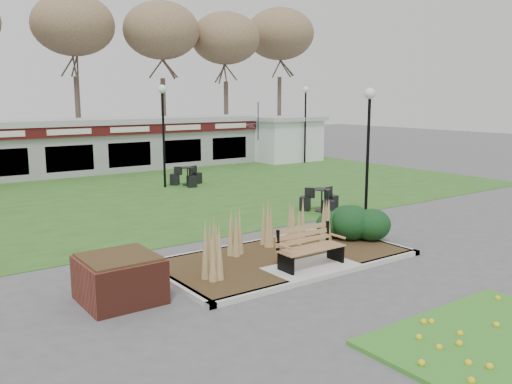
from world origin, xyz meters
TOP-DOWN VIEW (x-y plane):
  - ground at (0.00, 0.00)m, footprint 100.00×100.00m
  - lawn at (0.00, 12.00)m, footprint 34.00×16.00m
  - flower_bed at (0.00, -4.60)m, footprint 4.20×3.00m
  - planting_bed at (1.27, 1.35)m, footprint 6.75×3.40m
  - park_bench at (0.00, 0.25)m, footprint 1.70×0.66m
  - brick_planter at (-4.40, 1.00)m, footprint 1.50×1.50m
  - food_pavilion at (0.00, 19.96)m, footprint 24.60×3.40m
  - service_hut at (13.50, 18.00)m, footprint 4.40×3.40m
  - tree_backdrop at (0.00, 28.00)m, footprint 47.24×5.24m
  - lamp_post_near_right at (5.01, 3.10)m, footprint 0.36×0.36m
  - lamp_post_mid_right at (2.55, 13.04)m, footprint 0.38×0.38m
  - lamp_post_far_right at (13.76, 16.34)m, footprint 0.39×0.39m
  - bistro_set_c at (4.77, 5.00)m, footprint 1.45×1.51m
  - bistro_set_d at (3.66, 12.93)m, footprint 1.55×1.50m
  - patio_umbrella at (10.34, 16.57)m, footprint 2.56×2.59m

SIDE VIEW (x-z plane):
  - ground at x=0.00m, z-range 0.00..0.00m
  - lawn at x=0.00m, z-range 0.00..0.02m
  - flower_bed at x=0.00m, z-range -0.01..0.15m
  - bistro_set_c at x=4.77m, z-range -0.12..0.70m
  - bistro_set_d at x=3.66m, z-range -0.12..0.72m
  - planting_bed at x=1.27m, z-range -0.27..1.00m
  - brick_planter at x=-4.40m, z-range 0.00..0.95m
  - park_bench at x=0.00m, z-range 0.12..1.05m
  - service_hut at x=13.50m, z-range 0.04..2.86m
  - food_pavilion at x=0.00m, z-range 0.03..2.93m
  - patio_umbrella at x=10.34m, z-range 0.36..3.02m
  - lamp_post_near_right at x=5.01m, z-range 1.00..5.36m
  - lamp_post_mid_right at x=2.55m, z-range 1.05..5.65m
  - lamp_post_far_right at x=13.76m, z-range 1.07..5.76m
  - tree_backdrop at x=0.00m, z-range 3.18..13.54m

